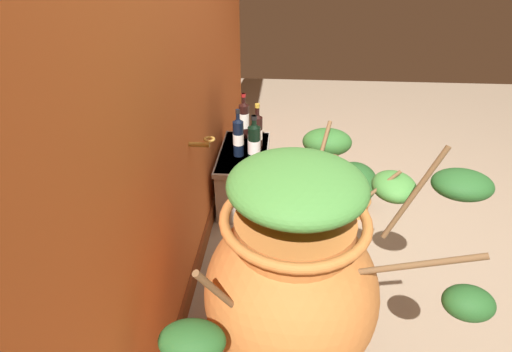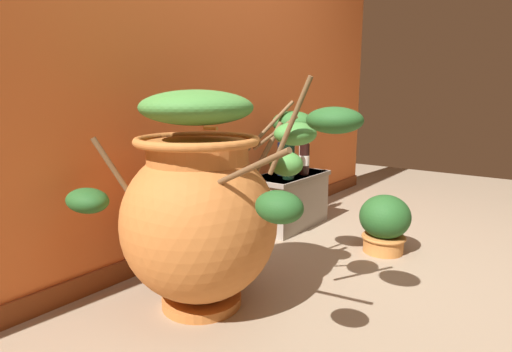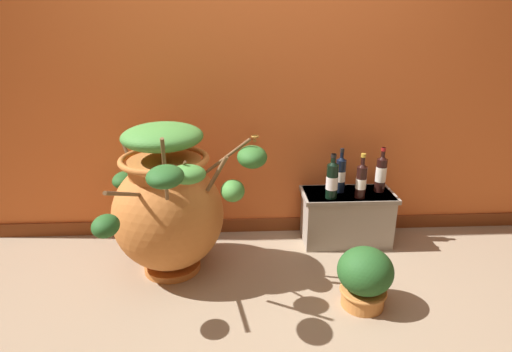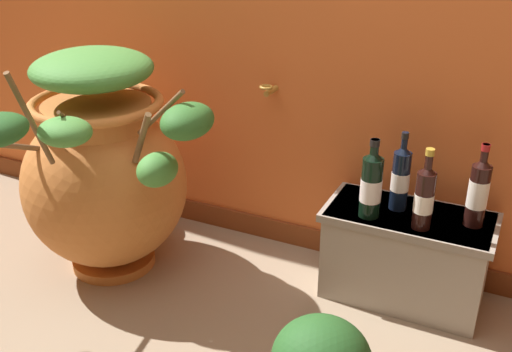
{
  "view_description": "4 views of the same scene",
  "coord_description": "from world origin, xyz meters",
  "views": [
    {
      "loc": [
        -1.66,
        0.66,
        1.55
      ],
      "look_at": [
        -0.07,
        0.78,
        0.6
      ],
      "focal_mm": 27.3,
      "sensor_mm": 36.0,
      "label": 1
    },
    {
      "loc": [
        -1.77,
        -0.62,
        0.92
      ],
      "look_at": [
        0.08,
        0.8,
        0.46
      ],
      "focal_mm": 28.64,
      "sensor_mm": 36.0,
      "label": 2
    },
    {
      "loc": [
        -0.15,
        -1.7,
        1.47
      ],
      "look_at": [
        -0.03,
        0.82,
        0.54
      ],
      "focal_mm": 28.89,
      "sensor_mm": 36.0,
      "label": 3
    },
    {
      "loc": [
        0.97,
        -1.17,
        1.49
      ],
      "look_at": [
        -0.0,
        0.86,
        0.43
      ],
      "focal_mm": 42.73,
      "sensor_mm": 36.0,
      "label": 4
    }
  ],
  "objects": [
    {
      "name": "back_wall",
      "position": [
        -0.0,
        1.2,
        1.29
      ],
      "size": [
        4.4,
        0.33,
        2.6
      ],
      "color": "#D6662D",
      "rests_on": "ground_plane"
    },
    {
      "name": "terracotta_urn",
      "position": [
        -0.57,
        0.59,
        0.46
      ],
      "size": [
        1.0,
        1.09,
        0.99
      ],
      "color": "#C17033",
      "rests_on": "ground_plane"
    },
    {
      "name": "stone_ledge",
      "position": [
        0.62,
        0.91,
        0.2
      ],
      "size": [
        0.64,
        0.32,
        0.38
      ],
      "color": "#9E9384",
      "rests_on": "ground_plane"
    },
    {
      "name": "wine_bottle_back",
      "position": [
        0.57,
        0.94,
        0.51
      ],
      "size": [
        0.07,
        0.07,
        0.31
      ],
      "color": "black",
      "rests_on": "stone_ledge"
    },
    {
      "name": "wine_bottle_middle",
      "position": [
        0.68,
        0.82,
        0.51
      ],
      "size": [
        0.07,
        0.07,
        0.31
      ],
      "color": "black",
      "rests_on": "stone_ledge"
    },
    {
      "name": "ground_plane",
      "position": [
        0.0,
        0.0,
        0.0
      ],
      "size": [
        7.0,
        7.0,
        0.0
      ],
      "primitive_type": "plane",
      "color": "gray"
    },
    {
      "name": "wine_bottle_right",
      "position": [
        0.48,
        0.83,
        0.51
      ],
      "size": [
        0.08,
        0.08,
        0.31
      ],
      "color": "black",
      "rests_on": "stone_ledge"
    },
    {
      "name": "wine_bottle_left",
      "position": [
        0.85,
        0.93,
        0.52
      ],
      "size": [
        0.07,
        0.07,
        0.32
      ],
      "color": "black",
      "rests_on": "stone_ledge"
    },
    {
      "name": "potted_shrub",
      "position": [
        0.54,
        0.18,
        0.18
      ],
      "size": [
        0.3,
        0.3,
        0.35
      ],
      "color": "#CC7F3D",
      "rests_on": "ground_plane"
    }
  ]
}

